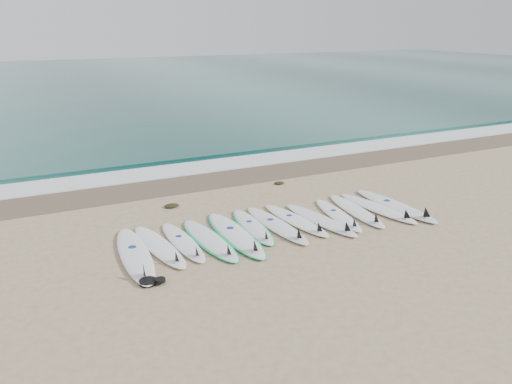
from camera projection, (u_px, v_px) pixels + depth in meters
name	position (u px, v px, depth m)	size (l,w,h in m)	color
ground	(277.00, 227.00, 11.63)	(120.00, 120.00, 0.00)	tan
ocean	(85.00, 83.00, 39.37)	(120.00, 55.00, 0.03)	#1E5550
wet_sand_band	(214.00, 179.00, 15.13)	(120.00, 1.80, 0.01)	brown
foam_band	(198.00, 167.00, 16.32)	(120.00, 1.40, 0.04)	silver
wave_crest	(184.00, 156.00, 17.59)	(120.00, 1.00, 0.10)	#1E5550
surfboard_0	(135.00, 256.00, 10.06)	(0.74, 2.90, 0.37)	white
surfboard_1	(160.00, 247.00, 10.47)	(0.83, 2.55, 0.32)	white
surfboard_2	(183.00, 242.00, 10.70)	(0.58, 2.34, 0.30)	white
surfboard_3	(210.00, 240.00, 10.81)	(0.80, 2.61, 0.33)	silver
surfboard_4	(236.00, 235.00, 11.07)	(0.69, 2.84, 0.36)	white
surfboard_5	(253.00, 227.00, 11.53)	(0.74, 2.35, 0.29)	white
surfboard_6	(278.00, 225.00, 11.57)	(0.70, 2.64, 0.33)	white
surfboard_7	(297.00, 220.00, 11.86)	(0.80, 2.48, 0.31)	white
surfboard_8	(322.00, 220.00, 11.88)	(0.88, 2.58, 0.32)	white
surfboard_9	(339.00, 215.00, 12.19)	(0.80, 2.37, 0.30)	white
surfboard_10	(357.00, 211.00, 12.46)	(0.76, 2.54, 0.32)	white
surfboard_11	(379.00, 208.00, 12.63)	(0.87, 2.64, 0.33)	white
surfboard_12	(397.00, 206.00, 12.78)	(0.77, 2.88, 0.36)	white
seaweed_near	(172.00, 206.00, 12.87)	(0.38, 0.30, 0.07)	black
seaweed_far	(279.00, 183.00, 14.72)	(0.31, 0.24, 0.06)	black
leash_coil	(151.00, 282.00, 9.08)	(0.46, 0.36, 0.11)	black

